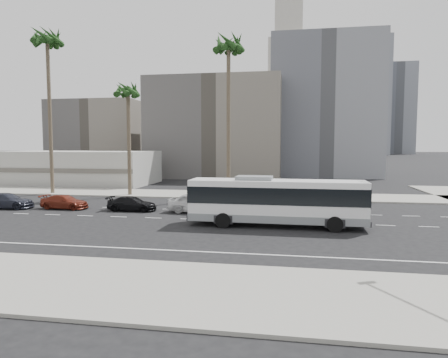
% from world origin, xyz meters
% --- Properties ---
extents(ground, '(700.00, 700.00, 0.00)m').
position_xyz_m(ground, '(0.00, 0.00, 0.00)').
color(ground, black).
rests_on(ground, ground).
extents(sidewalk_north, '(120.00, 7.00, 0.15)m').
position_xyz_m(sidewalk_north, '(0.00, 15.50, 0.07)').
color(sidewalk_north, gray).
rests_on(sidewalk_north, ground).
extents(sidewalk_south, '(120.00, 7.00, 0.15)m').
position_xyz_m(sidewalk_south, '(0.00, -15.50, 0.07)').
color(sidewalk_south, gray).
rests_on(sidewalk_south, ground).
extents(commercial_low, '(22.00, 12.16, 5.00)m').
position_xyz_m(commercial_low, '(-30.00, 25.99, 2.50)').
color(commercial_low, '#AFADA4').
rests_on(commercial_low, ground).
extents(midrise_beige_west, '(24.00, 18.00, 18.00)m').
position_xyz_m(midrise_beige_west, '(-12.00, 45.00, 9.00)').
color(midrise_beige_west, '#5C5854').
rests_on(midrise_beige_west, ground).
extents(midrise_gray_center, '(20.00, 20.00, 26.00)m').
position_xyz_m(midrise_gray_center, '(8.00, 52.00, 13.00)').
color(midrise_gray_center, slate).
rests_on(midrise_gray_center, ground).
extents(midrise_beige_far, '(18.00, 16.00, 15.00)m').
position_xyz_m(midrise_beige_far, '(-38.00, 50.00, 7.50)').
color(midrise_beige_far, '#5C5854').
rests_on(midrise_beige_far, ground).
extents(civic_tower, '(42.00, 42.00, 129.00)m').
position_xyz_m(civic_tower, '(-2.00, 250.00, 38.83)').
color(civic_tower, beige).
rests_on(civic_tower, ground).
extents(highrise_right, '(26.00, 26.00, 70.00)m').
position_xyz_m(highrise_right, '(45.00, 230.00, 35.00)').
color(highrise_right, slate).
rests_on(highrise_right, ground).
extents(highrise_far, '(22.00, 22.00, 60.00)m').
position_xyz_m(highrise_far, '(70.00, 260.00, 30.00)').
color(highrise_far, slate).
rests_on(highrise_far, ground).
extents(city_bus, '(12.78, 3.13, 3.66)m').
position_xyz_m(city_bus, '(1.04, -1.58, 1.92)').
color(city_bus, white).
rests_on(city_bus, ground).
extents(car_a, '(2.47, 5.22, 1.72)m').
position_xyz_m(car_a, '(-6.10, 3.07, 0.86)').
color(car_a, silver).
rests_on(car_a, ground).
extents(car_b, '(1.92, 4.50, 1.29)m').
position_xyz_m(car_b, '(-12.13, 3.15, 0.65)').
color(car_b, black).
rests_on(car_b, ground).
extents(car_c, '(1.99, 4.54, 1.30)m').
position_xyz_m(car_c, '(-18.78, 3.15, 0.65)').
color(car_c, maroon).
rests_on(car_c, ground).
extents(car_d, '(2.48, 5.13, 1.44)m').
position_xyz_m(car_d, '(-24.28, 2.45, 0.72)').
color(car_d, '#272935').
rests_on(car_d, ground).
extents(palm_near, '(5.39, 5.39, 18.12)m').
position_xyz_m(palm_near, '(-4.97, 13.56, 16.42)').
color(palm_near, brown).
rests_on(palm_near, ground).
extents(palm_mid, '(4.27, 4.27, 13.22)m').
position_xyz_m(palm_mid, '(-16.67, 13.40, 11.90)').
color(palm_mid, brown).
rests_on(palm_mid, ground).
extents(palm_far, '(5.76, 5.76, 19.78)m').
position_xyz_m(palm_far, '(-26.62, 13.38, 17.97)').
color(palm_far, brown).
rests_on(palm_far, ground).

